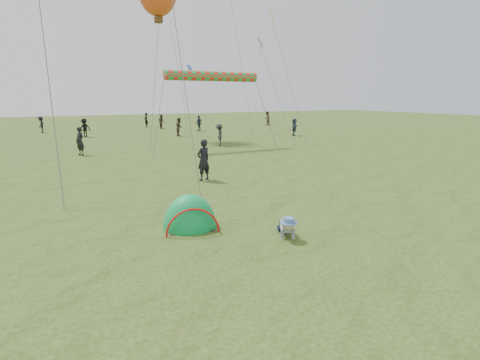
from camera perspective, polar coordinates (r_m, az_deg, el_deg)
name	(u,v)px	position (r m, az deg, el deg)	size (l,w,h in m)	color
ground	(295,224)	(10.66, 8.42, -6.72)	(140.00, 140.00, 0.00)	#22480C
crawling_toddler	(287,226)	(9.63, 7.16, -6.93)	(0.55, 0.78, 0.60)	black
popup_tent	(190,228)	(10.38, -7.61, -7.24)	(1.45, 1.20, 1.88)	#057F38
standing_adult	(203,160)	(15.92, -5.59, 3.04)	(0.64, 0.42, 1.76)	black
crowd_person_0	(146,120)	(46.05, -14.12, 8.88)	(0.61, 0.40, 1.67)	black
crowd_person_1	(162,122)	(43.02, -11.86, 8.69)	(0.77, 0.60, 1.59)	#392C27
crowd_person_2	(199,123)	(39.53, -6.26, 8.61)	(0.96, 0.40, 1.65)	#2A3845
crowd_person_3	(84,128)	(36.06, -22.61, 7.34)	(1.05, 0.61, 1.63)	black
crowd_person_6	(80,141)	(24.78, -23.20, 5.45)	(0.63, 0.41, 1.72)	black
crowd_person_7	(179,127)	(34.65, -9.21, 7.98)	(0.81, 0.63, 1.66)	#383027
crowd_person_9	(219,135)	(27.23, -3.19, 6.86)	(1.03, 0.59, 1.60)	#28282C
crowd_person_11	(294,127)	(34.96, 8.27, 7.99)	(1.47, 0.47, 1.58)	#27394C
crowd_person_13	(267,118)	(47.49, 4.15, 9.35)	(0.84, 0.66, 1.74)	#382421
crowd_person_15	(41,125)	(42.34, -28.06, 7.46)	(1.05, 0.60, 1.62)	black
rainbow_tube_kite	(212,76)	(25.98, -4.26, 15.49)	(0.64, 0.64, 6.59)	red
diamond_kite_2	(272,14)	(32.47, 4.92, 23.86)	(1.01, 1.01, 0.00)	#D8FF2F
diamond_kite_4	(190,69)	(40.85, -7.57, 16.38)	(1.03, 1.03, 0.00)	#307FDC
diamond_kite_5	(260,42)	(31.29, 3.13, 20.22)	(0.81, 0.81, 0.00)	#D95696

